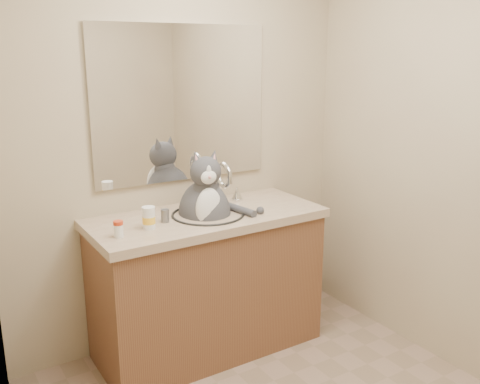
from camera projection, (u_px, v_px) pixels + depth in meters
The scene contains 8 objects.
room at pixel (319, 192), 2.17m from camera, with size 2.22×2.52×2.42m.
vanity at pixel (207, 280), 3.15m from camera, with size 1.34×0.59×1.12m.
mirror at pixel (182, 104), 3.11m from camera, with size 1.10×0.02×0.90m, color white.
shower_curtain at pixel (51, 279), 1.75m from camera, with size 0.02×1.30×1.93m.
cat at pixel (205, 209), 3.04m from camera, with size 0.40×0.42×0.58m.
pill_bottle_redcap at pixel (118, 229), 2.66m from camera, with size 0.05×0.05×0.09m.
pill_bottle_orange at pixel (149, 218), 2.78m from camera, with size 0.07×0.07×0.12m.
grey_canister at pixel (165, 216), 2.89m from camera, with size 0.06×0.06×0.07m.
Camera 1 is at (-1.38, -1.60, 1.76)m, focal length 40.00 mm.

